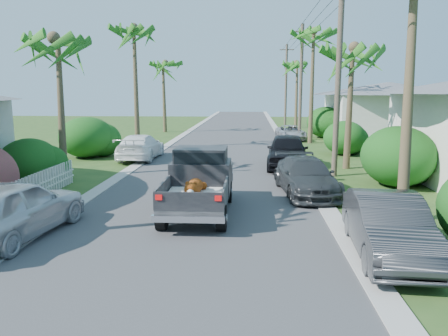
# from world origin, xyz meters

# --- Properties ---
(ground) EXTENTS (120.00, 120.00, 0.00)m
(ground) POSITION_xyz_m (0.00, 0.00, 0.00)
(ground) COLOR #29491B
(ground) RESTS_ON ground
(road) EXTENTS (8.00, 100.00, 0.02)m
(road) POSITION_xyz_m (0.00, 25.00, 0.01)
(road) COLOR #38383A
(road) RESTS_ON ground
(curb_left) EXTENTS (0.60, 100.00, 0.06)m
(curb_left) POSITION_xyz_m (-4.30, 25.00, 0.03)
(curb_left) COLOR #A5A39E
(curb_left) RESTS_ON ground
(curb_right) EXTENTS (0.60, 100.00, 0.06)m
(curb_right) POSITION_xyz_m (4.30, 25.00, 0.03)
(curb_right) COLOR #A5A39E
(curb_right) RESTS_ON ground
(pickup_truck) EXTENTS (1.98, 5.12, 2.06)m
(pickup_truck) POSITION_xyz_m (0.06, 6.81, 1.01)
(pickup_truck) COLOR black
(pickup_truck) RESTS_ON ground
(parked_car_rn) EXTENTS (1.82, 4.52, 1.46)m
(parked_car_rn) POSITION_xyz_m (5.00, 2.96, 0.73)
(parked_car_rn) COLOR #2C2E31
(parked_car_rn) RESTS_ON ground
(parked_car_rm) EXTENTS (2.42, 4.87, 1.36)m
(parked_car_rm) POSITION_xyz_m (3.83, 9.29, 0.68)
(parked_car_rm) COLOR #2F3234
(parked_car_rm) RESTS_ON ground
(parked_car_rf) EXTENTS (2.38, 5.16, 1.71)m
(parked_car_rf) POSITION_xyz_m (3.60, 15.14, 0.86)
(parked_car_rf) COLOR black
(parked_car_rf) RESTS_ON ground
(parked_car_rd) EXTENTS (2.44, 4.36, 1.15)m
(parked_car_rd) POSITION_xyz_m (4.93, 28.09, 0.58)
(parked_car_rd) COLOR #B6B8BE
(parked_car_rd) RESTS_ON ground
(parked_car_ln) EXTENTS (2.53, 4.98, 1.62)m
(parked_car_ln) POSITION_xyz_m (-4.59, 3.65, 0.81)
(parked_car_ln) COLOR silver
(parked_car_ln) RESTS_ON ground
(parked_car_lf) EXTENTS (2.01, 4.92, 1.43)m
(parked_car_lf) POSITION_xyz_m (-4.64, 17.43, 0.71)
(parked_car_lf) COLOR white
(parked_car_lf) RESTS_ON ground
(palm_l_b) EXTENTS (4.40, 4.40, 7.40)m
(palm_l_b) POSITION_xyz_m (-6.80, 12.00, 6.15)
(palm_l_b) COLOR brown
(palm_l_b) RESTS_ON ground
(palm_l_c) EXTENTS (4.40, 4.40, 9.20)m
(palm_l_c) POSITION_xyz_m (-6.00, 22.00, 7.91)
(palm_l_c) COLOR brown
(palm_l_c) RESTS_ON ground
(palm_l_d) EXTENTS (4.40, 4.40, 7.70)m
(palm_l_d) POSITION_xyz_m (-6.50, 34.00, 6.44)
(palm_l_d) COLOR brown
(palm_l_d) RESTS_ON ground
(palm_r_b) EXTENTS (4.40, 4.40, 7.20)m
(palm_r_b) POSITION_xyz_m (6.60, 15.00, 5.95)
(palm_r_b) COLOR brown
(palm_r_b) RESTS_ON ground
(palm_r_c) EXTENTS (4.40, 4.40, 9.40)m
(palm_r_c) POSITION_xyz_m (6.20, 26.00, 8.11)
(palm_r_c) COLOR brown
(palm_r_c) RESTS_ON ground
(palm_r_d) EXTENTS (4.40, 4.40, 8.00)m
(palm_r_d) POSITION_xyz_m (6.50, 40.00, 6.74)
(palm_r_d) COLOR brown
(palm_r_d) RESTS_ON ground
(shrub_l_c) EXTENTS (2.40, 2.64, 2.00)m
(shrub_l_c) POSITION_xyz_m (-7.40, 10.00, 1.00)
(shrub_l_c) COLOR #164012
(shrub_l_c) RESTS_ON ground
(shrub_l_d) EXTENTS (3.20, 3.52, 2.40)m
(shrub_l_d) POSITION_xyz_m (-8.00, 18.00, 1.20)
(shrub_l_d) COLOR #164012
(shrub_l_d) RESTS_ON ground
(shrub_r_b) EXTENTS (3.00, 3.30, 2.50)m
(shrub_r_b) POSITION_xyz_m (7.80, 11.00, 1.25)
(shrub_r_b) COLOR #164012
(shrub_r_b) RESTS_ON ground
(shrub_r_c) EXTENTS (2.60, 2.86, 2.10)m
(shrub_r_c) POSITION_xyz_m (7.50, 20.00, 1.05)
(shrub_r_c) COLOR #164012
(shrub_r_c) RESTS_ON ground
(shrub_r_d) EXTENTS (3.20, 3.52, 2.60)m
(shrub_r_d) POSITION_xyz_m (8.00, 30.00, 1.30)
(shrub_r_d) COLOR #164012
(shrub_r_d) RESTS_ON ground
(picket_fence) EXTENTS (0.10, 11.00, 1.00)m
(picket_fence) POSITION_xyz_m (-6.00, 5.50, 0.50)
(picket_fence) COLOR white
(picket_fence) RESTS_ON ground
(house_right_far) EXTENTS (9.00, 8.00, 4.60)m
(house_right_far) POSITION_xyz_m (13.00, 30.00, 2.12)
(house_right_far) COLOR silver
(house_right_far) RESTS_ON ground
(utility_pole_b) EXTENTS (1.60, 0.26, 9.00)m
(utility_pole_b) POSITION_xyz_m (5.60, 13.00, 4.60)
(utility_pole_b) COLOR brown
(utility_pole_b) RESTS_ON ground
(utility_pole_c) EXTENTS (1.60, 0.26, 9.00)m
(utility_pole_c) POSITION_xyz_m (5.60, 28.00, 4.60)
(utility_pole_c) COLOR brown
(utility_pole_c) RESTS_ON ground
(utility_pole_d) EXTENTS (1.60, 0.26, 9.00)m
(utility_pole_d) POSITION_xyz_m (5.60, 43.00, 4.60)
(utility_pole_d) COLOR brown
(utility_pole_d) RESTS_ON ground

